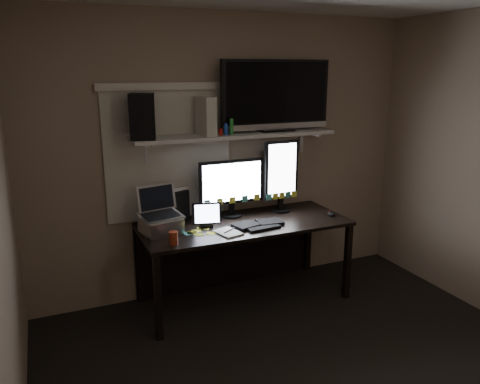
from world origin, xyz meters
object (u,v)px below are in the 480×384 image
keyboard (258,224)px  tablet (206,215)px  monitor_portrait (281,176)px  laptop (160,211)px  desk (239,237)px  tv (276,96)px  game_console (206,116)px  monitor_landscape (232,188)px  speaker (142,117)px  mouse (331,214)px  cup (173,238)px

keyboard → tablet: 0.45m
monitor_portrait → laptop: size_ratio=1.81×
keyboard → desk: bearing=103.1°
keyboard → tv: (0.31, 0.32, 1.05)m
game_console → tv: bearing=-4.0°
desk → monitor_landscape: size_ratio=2.99×
laptop → speaker: 0.76m
mouse → speaker: bearing=-179.3°
mouse → tv: 1.17m
desk → monitor_portrait: monitor_portrait is taller
tablet → laptop: size_ratio=0.65×
cup → speaker: speaker is taller
monitor_landscape → game_console: game_console is taller
monitor_landscape → tablet: bearing=-148.0°
mouse → tv: bearing=152.0°
monitor_landscape → speaker: bearing=-177.6°
keyboard → cup: 0.80m
monitor_landscape → cup: monitor_landscape is taller
monitor_portrait → laptop: 1.20m
tablet → cup: tablet is taller
monitor_landscape → cup: 0.85m
laptop → game_console: game_console is taller
tv → game_console: (-0.66, -0.01, -0.15)m
monitor_portrait → tablet: 0.84m
tablet → game_console: game_console is taller
monitor_portrait → speaker: (-1.25, -0.00, 0.59)m
mouse → tablet: tablet is taller
monitor_landscape → game_console: 0.69m
mouse → laptop: (-1.53, 0.15, 0.17)m
monitor_landscape → speaker: 1.01m
mouse → keyboard: bearing=-170.0°
desk → monitor_portrait: bearing=7.5°
desk → game_console: 1.12m
desk → monitor_landscape: (-0.03, 0.09, 0.44)m
mouse → monitor_portrait: bearing=149.7°
desk → tv: (0.39, 0.08, 1.24)m
keyboard → laptop: (-0.81, 0.12, 0.17)m
desk → tv: tv is taller
tablet → tv: tv is taller
cup → tv: bearing=23.1°
mouse → speaker: (-1.60, 0.32, 0.91)m
tablet → game_console: (0.07, 0.17, 0.80)m
monitor_landscape → desk: bearing=-70.6°
monitor_portrait → keyboard: bearing=-144.0°
desk → keyboard: 0.31m
speaker → monitor_landscape: bearing=16.3°
monitor_portrait → game_console: size_ratio=2.12×
cup → keyboard: bearing=10.6°
desk → mouse: bearing=-18.0°
tv → cup: bearing=-157.7°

